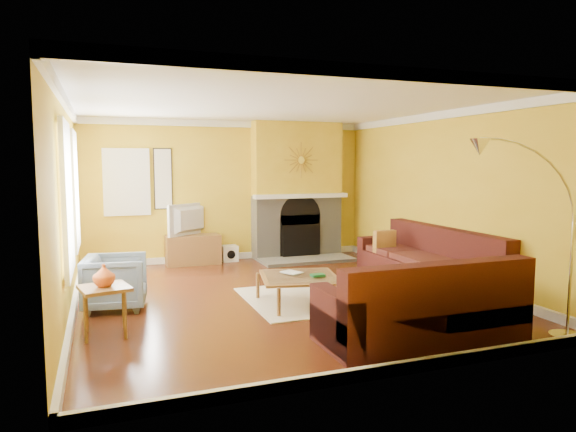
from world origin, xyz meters
name	(u,v)px	position (x,y,z in m)	size (l,w,h in m)	color
floor	(279,296)	(0.00, 0.00, -0.01)	(5.50, 6.00, 0.02)	#602B14
ceiling	(279,104)	(0.00, 0.00, 2.71)	(5.50, 6.00, 0.02)	white
wall_back	(229,191)	(0.00, 3.01, 1.35)	(5.50, 0.02, 2.70)	gold
wall_front	(393,227)	(0.00, -3.01, 1.35)	(5.50, 0.02, 2.70)	gold
wall_left	(65,208)	(-2.76, 0.00, 1.35)	(0.02, 6.00, 2.70)	gold
wall_right	(443,197)	(2.76, 0.00, 1.35)	(0.02, 6.00, 2.70)	gold
baseboard	(279,292)	(0.00, 0.00, 0.06)	(5.50, 6.00, 0.12)	white
crown_molding	(279,109)	(0.00, 0.00, 2.64)	(5.50, 6.00, 0.12)	white
window_left_near	(74,190)	(-2.72, 1.30, 1.50)	(0.06, 1.22, 1.72)	white
window_left_far	(65,199)	(-2.72, -0.60, 1.50)	(0.06, 1.22, 1.72)	white
window_back	(127,182)	(-1.90, 2.96, 1.55)	(0.82, 0.06, 1.22)	white
wall_art	(163,179)	(-1.25, 2.97, 1.60)	(0.34, 0.04, 1.14)	white
fireplace	(297,190)	(1.35, 2.80, 1.35)	(1.80, 0.40, 2.70)	gray
mantel	(301,196)	(1.35, 2.56, 1.25)	(1.92, 0.22, 0.08)	white
hearth	(307,260)	(1.35, 2.25, 0.03)	(1.80, 0.70, 0.06)	gray
sunburst	(301,160)	(1.35, 2.57, 1.95)	(0.70, 0.04, 0.70)	olive
rug	(331,296)	(0.68, -0.31, 0.01)	(2.40, 1.80, 0.02)	beige
sectional_sofa	(383,269)	(1.24, -0.78, 0.45)	(3.02, 3.84, 0.90)	#471916
coffee_table	(300,290)	(0.12, -0.51, 0.20)	(1.00, 1.00, 0.40)	white
media_console	(193,250)	(-0.76, 2.75, 0.28)	(1.00, 0.45, 0.55)	olive
tv	(192,219)	(-0.76, 2.75, 0.84)	(1.02, 0.13, 0.59)	black
subwoofer	(229,253)	(-0.05, 2.82, 0.15)	(0.30, 0.30, 0.30)	white
armchair	(116,282)	(-2.21, 0.12, 0.35)	(0.76, 0.78, 0.71)	slate
side_table	(105,311)	(-2.35, -0.93, 0.28)	(0.50, 0.50, 0.55)	olive
vase	(104,275)	(-2.35, -0.93, 0.67)	(0.24, 0.24, 0.25)	#D8591E
book	(286,274)	(-0.03, -0.41, 0.41)	(0.20, 0.27, 0.03)	white
arc_lamp	(530,245)	(1.74, -2.80, 1.06)	(1.35, 0.36, 2.12)	silver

